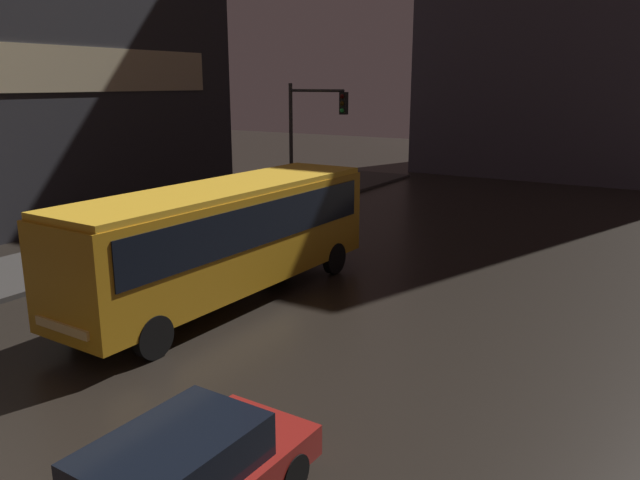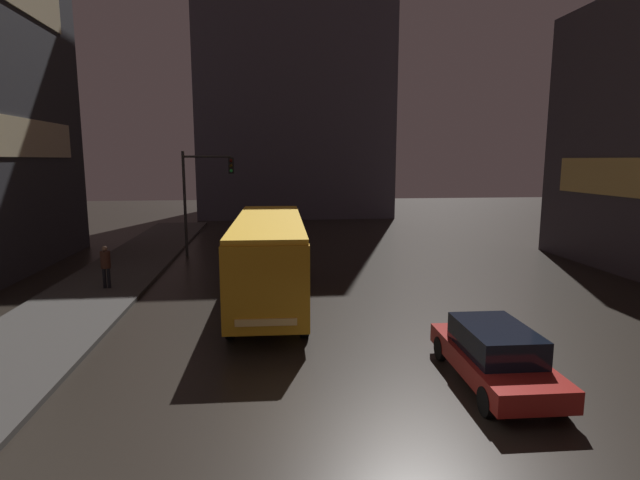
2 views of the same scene
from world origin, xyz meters
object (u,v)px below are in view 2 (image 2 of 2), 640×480
at_px(car_taxi, 495,354).
at_px(traffic_light_main, 202,186).
at_px(bus_near, 269,251).
at_px(pedestrian_mid, 106,263).

xyz_separation_m(car_taxi, traffic_light_main, (-9.02, 17.58, 3.23)).
xyz_separation_m(bus_near, traffic_light_main, (-3.63, 9.98, 1.96)).
relative_size(bus_near, car_taxi, 2.32).
bearing_deg(pedestrian_mid, car_taxi, -22.84).
bearing_deg(traffic_light_main, bus_near, -70.00).
distance_m(car_taxi, pedestrian_mid, 15.71).
xyz_separation_m(car_taxi, pedestrian_mid, (-12.11, 10.00, 0.47)).
distance_m(pedestrian_mid, traffic_light_main, 8.64).
xyz_separation_m(bus_near, pedestrian_mid, (-6.72, 2.40, -0.79)).
distance_m(bus_near, car_taxi, 9.40).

